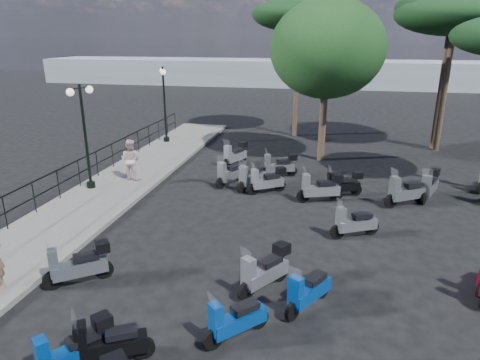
% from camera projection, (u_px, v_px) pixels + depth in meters
% --- Properties ---
extents(ground, '(120.00, 120.00, 0.00)m').
position_uv_depth(ground, '(248.00, 273.00, 11.17)').
color(ground, black).
rests_on(ground, ground).
extents(sidewalk, '(3.00, 30.00, 0.15)m').
position_uv_depth(sidewalk, '(85.00, 208.00, 15.21)').
color(sidewalk, '#5F5C5B').
rests_on(sidewalk, ground).
extents(railing, '(0.04, 26.04, 1.10)m').
position_uv_depth(railing, '(46.00, 185.00, 15.01)').
color(railing, black).
rests_on(railing, sidewalk).
extents(lamp_post_1, '(0.53, 1.16, 4.05)m').
position_uv_depth(lamp_post_1, '(85.00, 130.00, 16.26)').
color(lamp_post_1, black).
rests_on(lamp_post_1, sidewalk).
extents(lamp_post_2, '(0.68, 1.14, 4.14)m').
position_uv_depth(lamp_post_2, '(164.00, 100.00, 23.68)').
color(lamp_post_2, black).
rests_on(lamp_post_2, sidewalk).
extents(pedestrian_far, '(0.87, 0.69, 1.71)m').
position_uv_depth(pedestrian_far, '(130.00, 160.00, 17.73)').
color(pedestrian_far, beige).
rests_on(pedestrian_far, sidewalk).
extents(scooter_1, '(1.46, 0.91, 1.28)m').
position_uv_depth(scooter_1, '(109.00, 345.00, 7.93)').
color(scooter_1, black).
rests_on(scooter_1, ground).
extents(scooter_2, '(1.11, 1.35, 1.28)m').
position_uv_depth(scooter_2, '(74.00, 351.00, 7.73)').
color(scooter_2, black).
rests_on(scooter_2, ground).
extents(scooter_3, '(1.43, 1.17, 1.35)m').
position_uv_depth(scooter_3, '(79.00, 265.00, 10.55)').
color(scooter_3, black).
rests_on(scooter_3, ground).
extents(scooter_4, '(0.96, 1.58, 1.38)m').
position_uv_depth(scooter_4, '(251.00, 178.00, 17.11)').
color(scooter_4, black).
rests_on(scooter_4, ground).
extents(scooter_5, '(0.95, 1.60, 1.37)m').
position_uv_depth(scooter_5, '(235.00, 155.00, 20.25)').
color(scooter_5, black).
rests_on(scooter_5, ground).
extents(scooter_8, '(1.16, 1.22, 1.26)m').
position_uv_depth(scooter_8, '(235.00, 321.00, 8.61)').
color(scooter_8, black).
rests_on(scooter_8, ground).
extents(scooter_9, '(1.10, 1.49, 1.36)m').
position_uv_depth(scooter_9, '(265.00, 271.00, 10.28)').
color(scooter_9, black).
rests_on(scooter_9, ground).
extents(scooter_10, '(1.45, 1.05, 1.31)m').
position_uv_depth(scooter_10, '(267.00, 181.00, 16.70)').
color(scooter_10, black).
rests_on(scooter_10, ground).
extents(scooter_11, '(1.57, 0.85, 1.31)m').
position_uv_depth(scooter_11, '(279.00, 166.00, 18.63)').
color(scooter_11, black).
rests_on(scooter_11, ground).
extents(scooter_14, '(0.97, 1.45, 1.30)m').
position_uv_depth(scooter_14, '(308.00, 291.00, 9.57)').
color(scooter_14, black).
rests_on(scooter_14, ground).
extents(scooter_15, '(1.50, 0.91, 1.31)m').
position_uv_depth(scooter_15, '(354.00, 223.00, 13.03)').
color(scooter_15, black).
rests_on(scooter_15, ground).
extents(scooter_16, '(1.51, 0.77, 1.25)m').
position_uv_depth(scooter_16, '(343.00, 184.00, 16.38)').
color(scooter_16, black).
rests_on(scooter_16, ground).
extents(scooter_17, '(1.68, 0.85, 1.40)m').
position_uv_depth(scooter_17, '(321.00, 188.00, 15.80)').
color(scooter_17, black).
rests_on(scooter_17, ground).
extents(scooter_22, '(0.92, 1.63, 1.38)m').
position_uv_depth(scooter_22, '(429.00, 186.00, 16.04)').
color(scooter_22, black).
rests_on(scooter_22, ground).
extents(scooter_23, '(1.63, 1.13, 1.48)m').
position_uv_depth(scooter_23, '(406.00, 192.00, 15.43)').
color(scooter_23, black).
rests_on(scooter_23, ground).
extents(scooter_30, '(0.96, 1.58, 1.38)m').
position_uv_depth(scooter_30, '(230.00, 174.00, 17.59)').
color(scooter_30, black).
rests_on(scooter_30, ground).
extents(broadleaf_tree, '(5.34, 5.34, 7.58)m').
position_uv_depth(broadleaf_tree, '(327.00, 49.00, 19.65)').
color(broadleaf_tree, '#38281E').
rests_on(broadleaf_tree, ground).
extents(pine_0, '(5.64, 5.64, 8.22)m').
position_uv_depth(pine_0, '(453.00, 8.00, 21.31)').
color(pine_0, '#38281E').
rests_on(pine_0, ground).
extents(pine_1, '(5.88, 5.88, 7.89)m').
position_uv_depth(pine_1, '(456.00, 15.00, 20.89)').
color(pine_1, '#38281E').
rests_on(pine_1, ground).
extents(pine_2, '(5.44, 5.44, 7.97)m').
position_uv_depth(pine_2, '(299.00, 15.00, 24.28)').
color(pine_2, '#38281E').
rests_on(pine_2, ground).
extents(distant_hills, '(70.00, 8.00, 3.00)m').
position_uv_depth(distant_hills, '(318.00, 73.00, 52.37)').
color(distant_hills, gray).
rests_on(distant_hills, ground).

